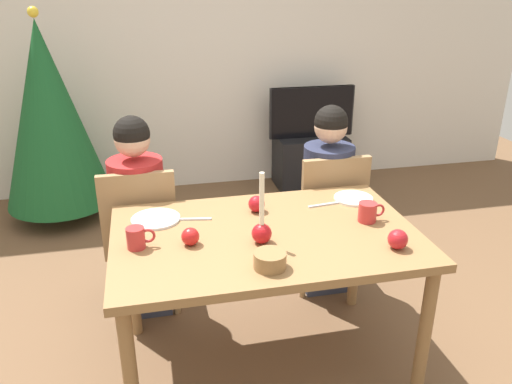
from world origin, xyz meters
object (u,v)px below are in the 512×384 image
at_px(chair_right, 328,214).
at_px(apple_by_left_plate, 398,239).
at_px(dining_table, 265,248).
at_px(chair_left, 141,232).
at_px(person_right_child, 326,203).
at_px(tv, 312,112).
at_px(plate_right, 353,198).
at_px(apple_by_right_mug, 190,236).
at_px(tv_stand, 310,161).
at_px(christmas_tree, 49,116).
at_px(plate_left, 156,219).
at_px(mug_left, 137,238).
at_px(mug_right, 368,212).
at_px(bowl_walnuts, 270,260).
at_px(person_left_child, 140,220).
at_px(apple_near_candle, 257,204).
at_px(candle_centerpiece, 262,229).

xyz_separation_m(chair_right, apple_by_left_plate, (-0.02, -0.88, 0.28)).
bearing_deg(dining_table, chair_left, 133.38).
height_order(person_right_child, tv, person_right_child).
distance_m(tv, plate_right, 2.08).
relative_size(tv, apple_by_right_mug, 9.93).
height_order(chair_left, tv_stand, chair_left).
height_order(chair_right, christmas_tree, christmas_tree).
bearing_deg(tv, apple_by_right_mug, -119.70).
height_order(plate_left, apple_by_left_plate, apple_by_left_plate).
distance_m(dining_table, apple_by_right_mug, 0.37).
distance_m(dining_table, plate_left, 0.55).
height_order(plate_right, mug_left, mug_left).
bearing_deg(person_right_child, plate_left, -158.79).
height_order(christmas_tree, mug_right, christmas_tree).
bearing_deg(christmas_tree, apple_by_left_plate, -53.37).
bearing_deg(bowl_walnuts, plate_left, 128.38).
height_order(mug_left, apple_by_right_mug, mug_left).
bearing_deg(plate_left, mug_right, -13.16).
distance_m(dining_table, person_left_child, 0.87).
xyz_separation_m(tv, mug_left, (-1.56, -2.32, 0.09)).
height_order(chair_right, plate_right, chair_right).
relative_size(chair_left, chair_right, 1.00).
distance_m(plate_left, mug_right, 1.02).
height_order(plate_left, apple_near_candle, apple_near_candle).
xyz_separation_m(dining_table, person_right_child, (0.54, 0.64, -0.10)).
relative_size(candle_centerpiece, mug_right, 2.50).
xyz_separation_m(chair_right, tv, (0.45, 1.69, 0.20)).
distance_m(dining_table, christmas_tree, 2.40).
relative_size(tv_stand, apple_by_left_plate, 7.33).
distance_m(chair_left, tv, 2.31).
distance_m(plate_right, apple_near_candle, 0.54).
relative_size(tv, apple_by_left_plate, 9.05).
xyz_separation_m(christmas_tree, apple_by_left_plate, (1.74, -2.34, -0.06)).
bearing_deg(chair_left, bowl_walnuts, -60.36).
bearing_deg(bowl_walnuts, person_right_child, 57.93).
height_order(christmas_tree, mug_left, christmas_tree).
height_order(tv, mug_right, tv).
relative_size(plate_right, mug_left, 1.64).
relative_size(candle_centerpiece, plate_left, 1.40).
xyz_separation_m(candle_centerpiece, plate_right, (0.58, 0.36, -0.06)).
distance_m(chair_left, christmas_tree, 1.63).
relative_size(tv, mug_left, 6.33).
distance_m(dining_table, tv_stand, 2.54).
distance_m(chair_left, bowl_walnuts, 1.08).
height_order(tv, candle_centerpiece, candle_centerpiece).
bearing_deg(chair_right, plate_right, -88.80).
bearing_deg(candle_centerpiece, christmas_tree, 118.58).
height_order(chair_left, mug_left, chair_left).
height_order(person_right_child, tv_stand, person_right_child).
bearing_deg(christmas_tree, person_left_child, -65.81).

